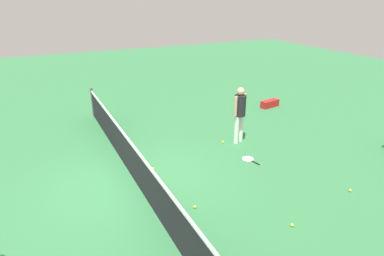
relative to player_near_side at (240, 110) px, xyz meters
The scene contains 10 objects.
ground_plane 3.71m from the player_near_side, 102.33° to the left, with size 40.00×40.00×0.00m, color #2D6B3D.
court_net 3.61m from the player_near_side, 102.33° to the left, with size 10.09×0.09×1.07m.
player_near_side is the anchor object (origin of this frame).
tennis_racket_near_player 1.55m from the player_near_side, 160.59° to the left, with size 0.60×0.36×0.03m.
tennis_ball_near_player 4.13m from the player_near_side, 161.64° to the left, with size 0.07×0.07×0.07m, color #C6E033.
tennis_ball_by_net 3.13m from the player_near_side, 100.11° to the left, with size 0.07×0.07×0.07m, color #C6E033.
tennis_ball_midcourt 1.09m from the player_near_side, 74.12° to the left, with size 0.07×0.07×0.07m, color #C6E033.
tennis_ball_baseline 3.77m from the player_near_side, 132.35° to the left, with size 0.07×0.07×0.07m, color #C6E033.
tennis_ball_stray_left 3.66m from the player_near_side, 167.36° to the right, with size 0.07×0.07×0.07m, color #C6E033.
equipment_bag 3.89m from the player_near_side, 52.89° to the right, with size 0.41×0.84×0.28m.
Camera 1 is at (-6.95, 1.83, 4.19)m, focal length 31.26 mm.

